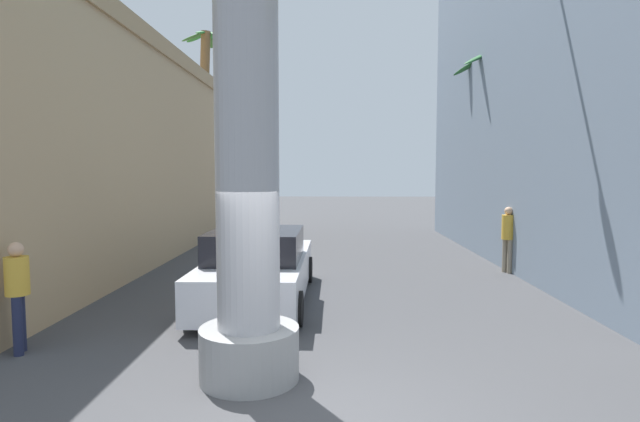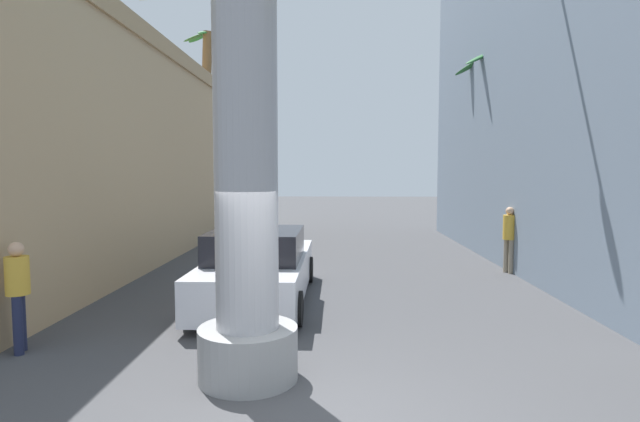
{
  "view_description": "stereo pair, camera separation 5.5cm",
  "coord_description": "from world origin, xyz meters",
  "px_view_note": "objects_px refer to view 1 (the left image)",
  "views": [
    {
      "loc": [
        0.2,
        -5.04,
        2.74
      ],
      "look_at": [
        0.0,
        4.35,
        2.01
      ],
      "focal_mm": 28.0,
      "sensor_mm": 36.0,
      "label": 1
    },
    {
      "loc": [
        0.26,
        -5.04,
        2.74
      ],
      "look_at": [
        0.0,
        4.35,
        2.01
      ],
      "focal_mm": 28.0,
      "sensor_mm": 36.0,
      "label": 2
    }
  ],
  "objects_px": {
    "pedestrian_mid_right": "(508,234)",
    "pedestrian_curb_left": "(18,289)",
    "car_lead": "(259,269)",
    "palm_tree_mid_right": "(493,132)",
    "palm_tree_near_right": "(621,51)",
    "street_lamp": "(556,101)",
    "palm_tree_far_left": "(204,116)"
  },
  "relations": [
    {
      "from": "pedestrian_mid_right",
      "to": "pedestrian_curb_left",
      "type": "distance_m",
      "value": 11.44
    },
    {
      "from": "car_lead",
      "to": "palm_tree_mid_right",
      "type": "distance_m",
      "value": 10.52
    },
    {
      "from": "car_lead",
      "to": "pedestrian_curb_left",
      "type": "height_order",
      "value": "pedestrian_curb_left"
    },
    {
      "from": "pedestrian_curb_left",
      "to": "pedestrian_mid_right",
      "type": "bearing_deg",
      "value": 33.52
    },
    {
      "from": "pedestrian_curb_left",
      "to": "palm_tree_near_right",
      "type": "bearing_deg",
      "value": 16.42
    },
    {
      "from": "street_lamp",
      "to": "car_lead",
      "type": "relative_size",
      "value": 1.39
    },
    {
      "from": "street_lamp",
      "to": "pedestrian_curb_left",
      "type": "height_order",
      "value": "street_lamp"
    },
    {
      "from": "car_lead",
      "to": "pedestrian_curb_left",
      "type": "relative_size",
      "value": 3.02
    },
    {
      "from": "car_lead",
      "to": "street_lamp",
      "type": "bearing_deg",
      "value": 8.13
    },
    {
      "from": "car_lead",
      "to": "pedestrian_mid_right",
      "type": "height_order",
      "value": "pedestrian_mid_right"
    },
    {
      "from": "pedestrian_mid_right",
      "to": "pedestrian_curb_left",
      "type": "xyz_separation_m",
      "value": [
        -9.54,
        -6.32,
        -0.06
      ]
    },
    {
      "from": "palm_tree_near_right",
      "to": "street_lamp",
      "type": "bearing_deg",
      "value": 131.46
    },
    {
      "from": "car_lead",
      "to": "palm_tree_near_right",
      "type": "xyz_separation_m",
      "value": [
        7.38,
        -0.02,
        4.48
      ]
    },
    {
      "from": "street_lamp",
      "to": "pedestrian_mid_right",
      "type": "distance_m",
      "value": 3.98
    },
    {
      "from": "street_lamp",
      "to": "pedestrian_mid_right",
      "type": "bearing_deg",
      "value": 94.46
    },
    {
      "from": "car_lead",
      "to": "pedestrian_mid_right",
      "type": "relative_size",
      "value": 2.84
    },
    {
      "from": "palm_tree_far_left",
      "to": "palm_tree_near_right",
      "type": "distance_m",
      "value": 17.84
    },
    {
      "from": "palm_tree_far_left",
      "to": "pedestrian_curb_left",
      "type": "height_order",
      "value": "palm_tree_far_left"
    },
    {
      "from": "car_lead",
      "to": "palm_tree_mid_right",
      "type": "bearing_deg",
      "value": 44.39
    },
    {
      "from": "palm_tree_near_right",
      "to": "pedestrian_mid_right",
      "type": "bearing_deg",
      "value": 107.58
    },
    {
      "from": "car_lead",
      "to": "pedestrian_curb_left",
      "type": "distance_m",
      "value": 4.47
    },
    {
      "from": "palm_tree_mid_right",
      "to": "pedestrian_mid_right",
      "type": "distance_m",
      "value": 4.91
    },
    {
      "from": "palm_tree_far_left",
      "to": "pedestrian_mid_right",
      "type": "xyz_separation_m",
      "value": [
        10.84,
        -10.12,
        -4.36
      ]
    },
    {
      "from": "street_lamp",
      "to": "palm_tree_far_left",
      "type": "distance_m",
      "value": 16.6
    },
    {
      "from": "palm_tree_near_right",
      "to": "pedestrian_curb_left",
      "type": "relative_size",
      "value": 5.37
    },
    {
      "from": "street_lamp",
      "to": "palm_tree_mid_right",
      "type": "bearing_deg",
      "value": 84.57
    },
    {
      "from": "palm_tree_far_left",
      "to": "palm_tree_near_right",
      "type": "bearing_deg",
      "value": -48.35
    },
    {
      "from": "street_lamp",
      "to": "palm_tree_near_right",
      "type": "xyz_separation_m",
      "value": [
        0.84,
        -0.95,
        0.85
      ]
    },
    {
      "from": "street_lamp",
      "to": "palm_tree_far_left",
      "type": "xyz_separation_m",
      "value": [
        -11.01,
        12.38,
        1.09
      ]
    },
    {
      "from": "car_lead",
      "to": "palm_tree_near_right",
      "type": "relative_size",
      "value": 0.56
    },
    {
      "from": "street_lamp",
      "to": "palm_tree_mid_right",
      "type": "height_order",
      "value": "street_lamp"
    },
    {
      "from": "car_lead",
      "to": "palm_tree_far_left",
      "type": "bearing_deg",
      "value": 108.59
    }
  ]
}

